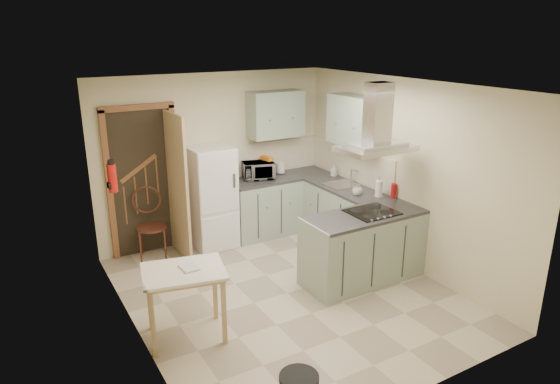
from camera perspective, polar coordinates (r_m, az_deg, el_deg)
floor at (r=6.24m, az=0.82°, el=-11.46°), size 4.20×4.20×0.00m
ceiling at (r=5.46m, az=0.94°, el=12.03°), size 4.20×4.20×0.00m
back_wall at (r=7.53m, az=-7.45°, el=3.90°), size 3.60×0.00×3.60m
left_wall at (r=5.09m, az=-16.78°, el=-3.76°), size 0.00×4.20×4.20m
right_wall at (r=6.79m, az=13.98°, el=1.95°), size 0.00×4.20×4.20m
doorway at (r=7.21m, az=-15.34°, el=1.12°), size 1.10×0.12×2.10m
fridge at (r=7.33m, az=-7.80°, el=-0.59°), size 0.60×0.60×1.50m
counter_back at (r=7.77m, az=-1.87°, el=-1.66°), size 1.08×0.60×0.90m
counter_right at (r=7.66m, az=6.09°, el=-2.05°), size 0.60×1.95×0.90m
splashback at (r=7.95m, az=-1.01°, el=4.07°), size 1.68×0.02×0.50m
wall_cabinet_back at (r=7.67m, az=-0.50°, el=8.89°), size 0.85×0.35×0.70m
wall_cabinet_right at (r=7.17m, az=8.59°, el=8.04°), size 0.35×0.90×0.70m
peninsula at (r=6.44m, az=9.55°, el=-6.22°), size 1.55×0.65×0.90m
hob at (r=6.33m, az=10.46°, el=-2.26°), size 0.58×0.50×0.01m
extractor_hood at (r=6.10m, az=10.89°, el=4.93°), size 0.90×0.55×0.10m
sink at (r=7.39m, az=7.01°, el=0.86°), size 0.45×0.40×0.01m
fire_extinguisher at (r=5.86m, az=-18.61°, el=1.51°), size 0.10×0.10×0.32m
drop_leaf_table at (r=5.36m, az=-10.73°, el=-12.42°), size 0.94×0.78×0.77m
bentwood_chair at (r=7.15m, az=-14.45°, el=-3.94°), size 0.51×0.51×0.93m
microwave at (r=7.61m, az=-2.48°, el=2.47°), size 0.54×0.43×0.26m
kettle at (r=7.88m, az=0.07°, el=2.82°), size 0.18×0.18×0.20m
cereal_box at (r=7.71m, az=-1.52°, el=2.94°), size 0.12×0.22×0.32m
soap_bottle at (r=7.82m, az=6.21°, el=2.47°), size 0.10×0.10×0.17m
paper_towel at (r=6.91m, az=11.23°, el=0.41°), size 0.12×0.12×0.24m
cup at (r=6.94m, az=8.82°, el=0.05°), size 0.17×0.17×0.10m
red_bottle at (r=6.91m, az=12.84°, el=0.15°), size 0.08×0.08×0.20m
book at (r=5.15m, az=-11.20°, el=-8.27°), size 0.17×0.22×0.10m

